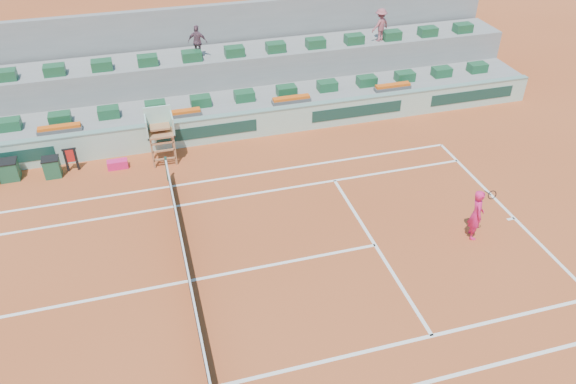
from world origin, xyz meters
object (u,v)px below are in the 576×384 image
(umpire_chair, at_px, (160,128))
(drink_cooler_a, at_px, (52,167))
(player_bag, at_px, (118,164))
(tennis_player, at_px, (476,214))

(umpire_chair, distance_m, drink_cooler_a, 4.56)
(player_bag, relative_size, drink_cooler_a, 0.97)
(player_bag, relative_size, umpire_chair, 0.34)
(umpire_chair, height_order, drink_cooler_a, umpire_chair)
(player_bag, bearing_deg, drink_cooler_a, 177.91)
(umpire_chair, bearing_deg, player_bag, -178.27)
(player_bag, height_order, drink_cooler_a, drink_cooler_a)
(umpire_chair, bearing_deg, tennis_player, -38.95)
(drink_cooler_a, bearing_deg, player_bag, -2.09)
(umpire_chair, relative_size, tennis_player, 1.05)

